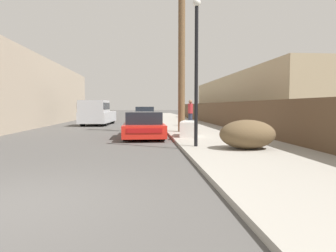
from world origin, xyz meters
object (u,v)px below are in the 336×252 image
object	(u,v)px
pickup_truck	(97,113)
pedestrian	(190,112)
parked_sports_car_red	(144,126)
car_parked_mid	(145,115)
street_lamp	(196,62)
discarded_fridge	(189,129)
utility_pole	(182,50)
brush_pile	(247,134)

from	to	relation	value
pickup_truck	pedestrian	xyz separation A→B (m)	(6.85, -3.16, 0.10)
parked_sports_car_red	pickup_truck	world-z (taller)	pickup_truck
car_parked_mid	pedestrian	bearing A→B (deg)	-61.38
car_parked_mid	street_lamp	distance (m)	16.41
parked_sports_car_red	pedestrian	bearing A→B (deg)	62.38
car_parked_mid	pedestrian	distance (m)	6.47
discarded_fridge	utility_pole	xyz separation A→B (m)	(-0.01, 2.48, 3.99)
discarded_fridge	street_lamp	world-z (taller)	street_lamp
pickup_truck	brush_pile	world-z (taller)	pickup_truck
car_parked_mid	street_lamp	xyz separation A→B (m)	(1.63, -16.17, 2.28)
parked_sports_car_red	pickup_truck	size ratio (longest dim) A/B	0.86
street_lamp	discarded_fridge	bearing A→B (deg)	85.29
discarded_fridge	pickup_truck	size ratio (longest dim) A/B	0.31
parked_sports_car_red	brush_pile	distance (m)	5.91
discarded_fridge	car_parked_mid	bearing A→B (deg)	112.27
utility_pole	brush_pile	bearing A→B (deg)	-79.27
parked_sports_car_red	pickup_truck	xyz separation A→B (m)	(-3.60, 9.49, 0.39)
brush_pile	pickup_truck	bearing A→B (deg)	115.50
utility_pole	pickup_truck	bearing A→B (deg)	125.81
utility_pole	pedestrian	world-z (taller)	utility_pole
discarded_fridge	brush_pile	distance (m)	4.32
pedestrian	brush_pile	bearing A→B (deg)	-89.86
brush_pile	parked_sports_car_red	bearing A→B (deg)	123.63
discarded_fridge	street_lamp	size ratio (longest dim) A/B	0.34
car_parked_mid	brush_pile	xyz separation A→B (m)	(3.16, -16.90, -0.09)
utility_pole	brush_pile	xyz separation A→B (m)	(1.25, -6.62, -3.87)
pickup_truck	street_lamp	world-z (taller)	street_lamp
parked_sports_car_red	pickup_truck	distance (m)	10.15
discarded_fridge	pickup_truck	world-z (taller)	pickup_truck
parked_sports_car_red	pedestrian	distance (m)	7.13
parked_sports_car_red	street_lamp	xyz separation A→B (m)	(1.74, -4.19, 2.39)
discarded_fridge	parked_sports_car_red	distance (m)	2.17
street_lamp	pedestrian	world-z (taller)	street_lamp
brush_pile	pedestrian	world-z (taller)	pedestrian
discarded_fridge	parked_sports_car_red	bearing A→B (deg)	172.60
pickup_truck	utility_pole	size ratio (longest dim) A/B	0.64
pickup_truck	street_lamp	xyz separation A→B (m)	(5.34, -13.68, 2.00)
street_lamp	utility_pole	bearing A→B (deg)	87.34
street_lamp	car_parked_mid	bearing A→B (deg)	95.75
brush_pile	street_lamp	bearing A→B (deg)	154.43
parked_sports_car_red	pedestrian	size ratio (longest dim) A/B	2.62
parked_sports_car_red	street_lamp	distance (m)	5.13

